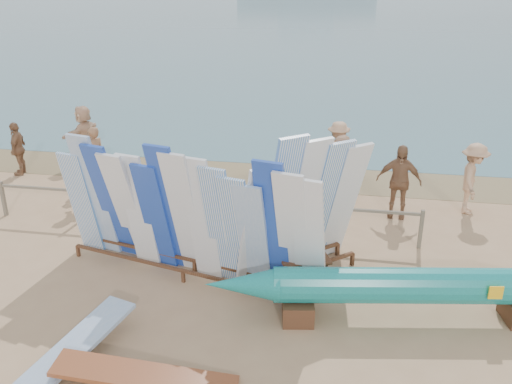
% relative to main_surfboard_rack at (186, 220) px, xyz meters
% --- Properties ---
extents(ground, '(160.00, 160.00, 0.00)m').
position_rel_main_surfboard_rack_xyz_m(ground, '(-1.37, -0.93, -1.25)').
color(ground, tan).
rests_on(ground, ground).
extents(ocean, '(320.00, 240.00, 0.02)m').
position_rel_main_surfboard_rack_xyz_m(ocean, '(-1.37, 127.07, -1.25)').
color(ocean, slate).
rests_on(ocean, ground).
extents(wet_sand_strip, '(40.00, 2.60, 0.01)m').
position_rel_main_surfboard_rack_xyz_m(wet_sand_strip, '(-1.37, 6.27, -1.25)').
color(wet_sand_strip, olive).
rests_on(wet_sand_strip, ground).
extents(fence, '(12.08, 0.08, 0.90)m').
position_rel_main_surfboard_rack_xyz_m(fence, '(-1.37, 2.07, -0.62)').
color(fence, '#776D5A').
rests_on(fence, ground).
extents(main_surfboard_rack, '(5.53, 1.91, 2.79)m').
position_rel_main_surfboard_rack_xyz_m(main_surfboard_rack, '(0.00, 0.00, 0.00)').
color(main_surfboard_rack, brown).
rests_on(main_surfboard_rack, ground).
extents(side_surfboard_rack, '(2.49, 2.28, 3.03)m').
position_rel_main_surfboard_rack_xyz_m(side_surfboard_rack, '(2.19, 0.51, 0.11)').
color(side_surfboard_rack, brown).
rests_on(side_surfboard_rack, ground).
extents(outrigger_canoe, '(7.06, 1.73, 1.00)m').
position_rel_main_surfboard_rack_xyz_m(outrigger_canoe, '(4.17, -0.73, -0.61)').
color(outrigger_canoe, brown).
rests_on(outrigger_canoe, ground).
extents(vendor_table, '(1.07, 0.92, 1.19)m').
position_rel_main_surfboard_rack_xyz_m(vendor_table, '(2.27, -0.13, -0.86)').
color(vendor_table, brown).
rests_on(vendor_table, ground).
extents(flat_board_b, '(1.33, 2.73, 0.42)m').
position_rel_main_surfboard_rack_xyz_m(flat_board_b, '(-1.09, -2.89, -1.25)').
color(flat_board_b, '#87AAD8').
rests_on(flat_board_b, ground).
extents(beach_chair_left, '(0.69, 0.69, 0.80)m').
position_rel_main_surfboard_rack_xyz_m(beach_chair_left, '(-0.76, 2.77, -1.02)').
color(beach_chair_left, red).
rests_on(beach_chair_left, ground).
extents(beach_chair_right, '(0.71, 0.72, 0.81)m').
position_rel_main_surfboard_rack_xyz_m(beach_chair_right, '(-0.71, 3.38, -1.02)').
color(beach_chair_right, red).
rests_on(beach_chair_right, ground).
extents(stroller, '(0.70, 0.82, 0.95)m').
position_rel_main_surfboard_rack_xyz_m(stroller, '(-0.22, 2.76, -0.87)').
color(stroller, red).
rests_on(stroller, ground).
extents(beachgoer_9, '(1.22, 0.74, 1.76)m').
position_rel_main_surfboard_rack_xyz_m(beachgoer_9, '(2.67, 6.02, -0.37)').
color(beachgoer_9, tan).
rests_on(beachgoer_9, ground).
extents(beachgoer_extra_1, '(0.59, 1.00, 1.60)m').
position_rel_main_surfboard_rack_xyz_m(beachgoer_extra_1, '(-6.71, 4.93, -0.45)').
color(beachgoer_extra_1, '#8C6042').
rests_on(beachgoer_extra_1, ground).
extents(beachgoer_extra_0, '(0.69, 1.23, 1.80)m').
position_rel_main_surfboard_rack_xyz_m(beachgoer_extra_0, '(6.04, 4.29, -0.35)').
color(beachgoer_extra_0, tan).
rests_on(beachgoer_extra_0, ground).
extents(beachgoer_8, '(0.58, 0.97, 1.89)m').
position_rel_main_surfboard_rack_xyz_m(beachgoer_8, '(2.80, 4.11, -0.31)').
color(beachgoer_8, beige).
rests_on(beachgoer_8, ground).
extents(beachgoer_4, '(0.73, 0.98, 1.53)m').
position_rel_main_surfboard_rack_xyz_m(beachgoer_4, '(-1.12, 2.99, -0.49)').
color(beachgoer_4, '#8C6042').
rests_on(beachgoer_4, ground).
extents(beachgoer_1, '(0.62, 0.71, 1.71)m').
position_rel_main_surfboard_rack_xyz_m(beachgoer_1, '(-4.04, 4.47, -0.40)').
color(beachgoer_1, '#8C6042').
rests_on(beachgoer_1, ground).
extents(beachgoer_7, '(0.68, 0.65, 1.68)m').
position_rel_main_surfboard_rack_xyz_m(beachgoer_7, '(2.41, 4.25, -0.41)').
color(beachgoer_7, '#8C6042').
rests_on(beachgoer_7, ground).
extents(beachgoer_10, '(1.13, 0.60, 1.85)m').
position_rel_main_surfboard_rack_xyz_m(beachgoer_10, '(4.22, 3.73, -0.33)').
color(beachgoer_10, '#8C6042').
rests_on(beachgoer_10, ground).
extents(beachgoer_6, '(0.51, 0.83, 1.59)m').
position_rel_main_surfboard_rack_xyz_m(beachgoer_6, '(1.48, 4.30, -0.46)').
color(beachgoer_6, tan).
rests_on(beachgoer_6, ground).
extents(beachgoer_2, '(0.68, 0.88, 1.63)m').
position_rel_main_surfboard_rack_xyz_m(beachgoer_2, '(-3.61, 3.22, -0.44)').
color(beachgoer_2, beige).
rests_on(beachgoer_2, ground).
extents(beachgoer_11, '(0.78, 1.75, 1.82)m').
position_rel_main_surfboard_rack_xyz_m(beachgoer_11, '(-5.31, 6.40, -0.34)').
color(beachgoer_11, beige).
rests_on(beachgoer_11, ground).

